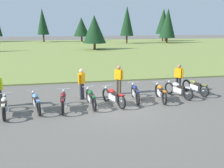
# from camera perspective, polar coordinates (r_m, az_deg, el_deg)

# --- Properties ---
(ground_plane) EXTENTS (140.00, 140.00, 0.00)m
(ground_plane) POSITION_cam_1_polar(r_m,az_deg,el_deg) (12.27, 0.51, -4.75)
(ground_plane) COLOR #605B54
(grass_moorland) EXTENTS (80.00, 44.00, 0.10)m
(grass_moorland) POSITION_cam_1_polar(r_m,az_deg,el_deg) (38.45, -7.17, 8.17)
(grass_moorland) COLOR olive
(grass_moorland) RESTS_ON ground
(forest_treeline) EXTENTS (42.24, 24.17, 8.41)m
(forest_treeline) POSITION_cam_1_polar(r_m,az_deg,el_deg) (48.60, -8.53, 14.18)
(forest_treeline) COLOR #47331E
(forest_treeline) RESTS_ON ground
(motorcycle_cream) EXTENTS (0.68, 2.09, 0.88)m
(motorcycle_cream) POSITION_cam_1_polar(r_m,az_deg,el_deg) (11.67, -24.11, -4.78)
(motorcycle_cream) COLOR black
(motorcycle_cream) RESTS_ON ground
(motorcycle_sky_blue) EXTENTS (0.79, 2.05, 0.88)m
(motorcycle_sky_blue) POSITION_cam_1_polar(r_m,az_deg,el_deg) (11.75, -17.57, -4.06)
(motorcycle_sky_blue) COLOR black
(motorcycle_sky_blue) RESTS_ON ground
(motorcycle_maroon) EXTENTS (0.62, 2.10, 0.88)m
(motorcycle_maroon) POSITION_cam_1_polar(r_m,az_deg,el_deg) (11.57, -11.47, -3.95)
(motorcycle_maroon) COLOR black
(motorcycle_maroon) RESTS_ON ground
(motorcycle_british_green) EXTENTS (0.62, 2.10, 0.88)m
(motorcycle_british_green) POSITION_cam_1_polar(r_m,az_deg,el_deg) (11.84, -5.04, -3.29)
(motorcycle_british_green) COLOR black
(motorcycle_british_green) RESTS_ON ground
(motorcycle_red) EXTENTS (0.96, 1.98, 0.88)m
(motorcycle_red) POSITION_cam_1_polar(r_m,az_deg,el_deg) (12.02, 0.30, -2.97)
(motorcycle_red) COLOR black
(motorcycle_red) RESTS_ON ground
(motorcycle_navy) EXTENTS (0.62, 2.10, 0.88)m
(motorcycle_navy) POSITION_cam_1_polar(r_m,az_deg,el_deg) (12.72, 5.54, -2.06)
(motorcycle_navy) COLOR black
(motorcycle_navy) RESTS_ON ground
(motorcycle_orange) EXTENTS (0.62, 2.10, 0.88)m
(motorcycle_orange) POSITION_cam_1_polar(r_m,az_deg,el_deg) (12.97, 11.46, -1.96)
(motorcycle_orange) COLOR black
(motorcycle_orange) RESTS_ON ground
(motorcycle_silver) EXTENTS (0.93, 2.00, 0.88)m
(motorcycle_silver) POSITION_cam_1_polar(r_m,az_deg,el_deg) (13.80, 15.40, -1.22)
(motorcycle_silver) COLOR black
(motorcycle_silver) RESTS_ON ground
(motorcycle_olive) EXTENTS (0.78, 2.06, 0.88)m
(motorcycle_olive) POSITION_cam_1_polar(r_m,az_deg,el_deg) (14.70, 19.08, -0.57)
(motorcycle_olive) COLOR black
(motorcycle_olive) RESTS_ON ground
(rider_with_back_turned) EXTENTS (0.43, 0.40, 1.67)m
(rider_with_back_turned) POSITION_cam_1_polar(r_m,az_deg,el_deg) (13.76, 1.61, 1.44)
(rider_with_back_turned) COLOR #4C4233
(rider_with_back_turned) RESTS_ON ground
(rider_in_hivis_vest) EXTENTS (0.39, 0.46, 1.67)m
(rider_in_hivis_vest) POSITION_cam_1_polar(r_m,az_deg,el_deg) (12.89, -7.21, 0.45)
(rider_in_hivis_vest) COLOR #2D2D38
(rider_in_hivis_vest) RESTS_ON ground
(rider_checking_bike) EXTENTS (0.39, 0.45, 1.67)m
(rider_checking_bike) POSITION_cam_1_polar(r_m,az_deg,el_deg) (14.74, 15.54, 1.77)
(rider_checking_bike) COLOR black
(rider_checking_bike) RESTS_ON ground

